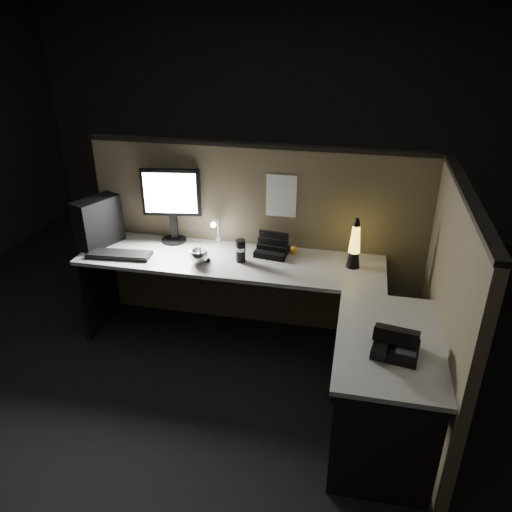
% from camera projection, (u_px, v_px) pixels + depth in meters
% --- Properties ---
extents(floor, '(6.00, 6.00, 0.00)m').
position_uv_depth(floor, '(231.00, 390.00, 3.52)').
color(floor, black).
rests_on(floor, ground).
extents(room_shell, '(6.00, 6.00, 6.00)m').
position_uv_depth(room_shell, '(225.00, 167.00, 2.80)').
color(room_shell, silver).
rests_on(room_shell, ground).
extents(partition_back, '(2.66, 0.06, 1.50)m').
position_uv_depth(partition_back, '(258.00, 240.00, 4.00)').
color(partition_back, brown).
rests_on(partition_back, ground).
extents(partition_right, '(0.06, 1.66, 1.50)m').
position_uv_depth(partition_right, '(445.00, 315.00, 3.02)').
color(partition_right, brown).
rests_on(partition_right, ground).
extents(desk, '(2.60, 1.60, 0.73)m').
position_uv_depth(desk, '(264.00, 304.00, 3.45)').
color(desk, '#B3B1A9').
rests_on(desk, ground).
extents(pc_tower, '(0.30, 0.40, 0.38)m').
position_uv_depth(pc_tower, '(98.00, 222.00, 3.89)').
color(pc_tower, black).
rests_on(pc_tower, desk).
extents(monitor, '(0.46, 0.20, 0.59)m').
position_uv_depth(monitor, '(171.00, 199.00, 3.88)').
color(monitor, black).
rests_on(monitor, desk).
extents(keyboard, '(0.50, 0.20, 0.02)m').
position_uv_depth(keyboard, '(119.00, 255.00, 3.78)').
color(keyboard, black).
rests_on(keyboard, desk).
extents(mouse, '(0.09, 0.07, 0.03)m').
position_uv_depth(mouse, '(205.00, 260.00, 3.70)').
color(mouse, black).
rests_on(mouse, desk).
extents(clip_lamp, '(0.04, 0.17, 0.22)m').
position_uv_depth(clip_lamp, '(216.00, 230.00, 3.91)').
color(clip_lamp, white).
rests_on(clip_lamp, desk).
extents(organizer, '(0.26, 0.24, 0.18)m').
position_uv_depth(organizer, '(272.00, 249.00, 3.80)').
color(organizer, black).
rests_on(organizer, desk).
extents(lava_lamp, '(0.10, 0.10, 0.38)m').
position_uv_depth(lava_lamp, '(354.00, 247.00, 3.56)').
color(lava_lamp, black).
rests_on(lava_lamp, desk).
extents(travel_mug, '(0.08, 0.08, 0.17)m').
position_uv_depth(travel_mug, '(241.00, 251.00, 3.67)').
color(travel_mug, black).
rests_on(travel_mug, desk).
extents(steel_mug, '(0.18, 0.18, 0.11)m').
position_uv_depth(steel_mug, '(199.00, 257.00, 3.66)').
color(steel_mug, silver).
rests_on(steel_mug, desk).
extents(figurine, '(0.05, 0.05, 0.05)m').
position_uv_depth(figurine, '(294.00, 249.00, 3.80)').
color(figurine, orange).
rests_on(figurine, desk).
extents(pinned_paper, '(0.23, 0.00, 0.33)m').
position_uv_depth(pinned_paper, '(281.00, 196.00, 3.76)').
color(pinned_paper, white).
rests_on(pinned_paper, partition_back).
extents(desk_phone, '(0.27, 0.28, 0.15)m').
position_uv_depth(desk_phone, '(395.00, 344.00, 2.71)').
color(desk_phone, black).
rests_on(desk_phone, desk).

